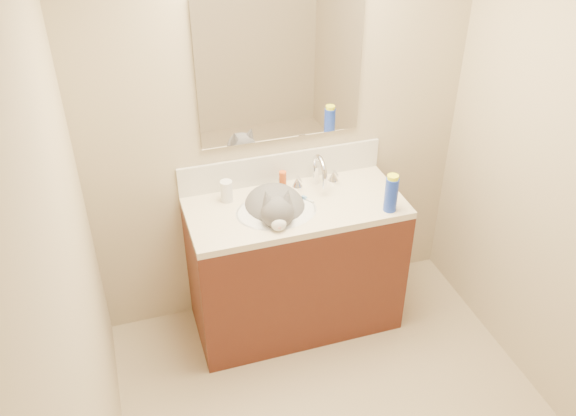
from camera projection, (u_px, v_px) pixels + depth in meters
room_shell at (380, 201)px, 2.23m from camera, size 2.24×2.54×2.52m
vanity_cabinet at (295, 268)px, 3.60m from camera, size 1.20×0.55×0.82m
counter_slab at (296, 207)px, 3.36m from camera, size 1.20×0.55×0.04m
basin at (276, 222)px, 3.33m from camera, size 0.45×0.36×0.14m
faucet at (318, 174)px, 3.45m from camera, size 0.28×0.20×0.21m
cat at (276, 210)px, 3.33m from camera, size 0.41×0.50×0.35m
backsplash at (281, 167)px, 3.51m from camera, size 1.20×0.02×0.18m
mirror at (281, 69)px, 3.18m from camera, size 0.90×0.02×0.80m
pill_bottle at (227, 191)px, 3.35m from camera, size 0.07×0.07×0.12m
pill_label at (227, 193)px, 3.35m from camera, size 0.07×0.07×0.04m
silver_jar at (282, 183)px, 3.48m from camera, size 0.06×0.06×0.05m
amber_bottle at (283, 180)px, 3.46m from camera, size 0.05×0.05×0.11m
toothbrush at (304, 198)px, 3.39m from camera, size 0.08×0.11×0.01m
toothbrush_head at (304, 198)px, 3.39m from camera, size 0.03×0.03×0.02m
spray_can at (391, 195)px, 3.25m from camera, size 0.09×0.09×0.20m
spray_cap at (393, 178)px, 3.19m from camera, size 0.08×0.08×0.04m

